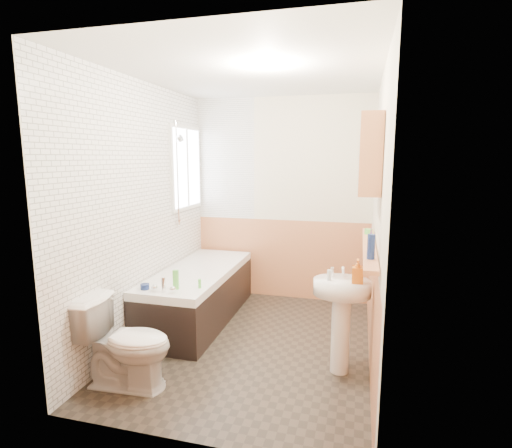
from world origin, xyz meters
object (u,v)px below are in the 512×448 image
Objects in this scene: sink at (341,307)px; pine_shelf at (369,247)px; bathtub at (199,293)px; toilet at (126,343)px; medicine_cabinet at (370,155)px.

sink is 0.58× the size of pine_shelf.
bathtub reaches higher than toilet.
toilet is at bearing -157.00° from pine_shelf.
pine_shelf is at bearing -70.04° from toilet.
pine_shelf is at bearing 35.43° from sink.
bathtub is at bearing 160.19° from medicine_cabinet.
sink is (1.60, 0.64, 0.22)m from toilet.
sink is at bearing -71.31° from toilet.
pine_shelf is (0.20, 0.13, 0.49)m from sink.
bathtub is 2.38m from medicine_cabinet.
medicine_cabinet reaches higher than sink.
sink reaches higher than toilet.
toilet is at bearing -91.26° from bathtub.
toilet is 1.08× the size of medicine_cabinet.
medicine_cabinet is (1.74, -0.63, 1.50)m from bathtub.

